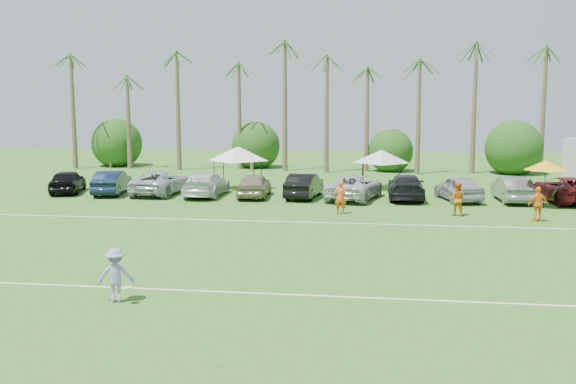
# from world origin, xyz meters

# --- Properties ---
(ground) EXTENTS (120.00, 120.00, 0.00)m
(ground) POSITION_xyz_m (0.00, 0.00, 0.00)
(ground) COLOR #33671E
(ground) RESTS_ON ground
(field_lines) EXTENTS (80.00, 12.10, 0.01)m
(field_lines) POSITION_xyz_m (0.00, 8.00, 0.01)
(field_lines) COLOR white
(field_lines) RESTS_ON ground
(palm_tree_0) EXTENTS (2.40, 2.40, 8.90)m
(palm_tree_0) POSITION_xyz_m (-22.00, 38.00, 7.48)
(palm_tree_0) COLOR brown
(palm_tree_0) RESTS_ON ground
(palm_tree_1) EXTENTS (2.40, 2.40, 9.90)m
(palm_tree_1) POSITION_xyz_m (-17.00, 38.00, 8.35)
(palm_tree_1) COLOR brown
(palm_tree_1) RESTS_ON ground
(palm_tree_2) EXTENTS (2.40, 2.40, 10.90)m
(palm_tree_2) POSITION_xyz_m (-12.00, 38.00, 9.21)
(palm_tree_2) COLOR brown
(palm_tree_2) RESTS_ON ground
(palm_tree_3) EXTENTS (2.40, 2.40, 11.90)m
(palm_tree_3) POSITION_xyz_m (-8.00, 38.00, 10.06)
(palm_tree_3) COLOR brown
(palm_tree_3) RESTS_ON ground
(palm_tree_4) EXTENTS (2.40, 2.40, 8.90)m
(palm_tree_4) POSITION_xyz_m (-4.00, 38.00, 7.48)
(palm_tree_4) COLOR brown
(palm_tree_4) RESTS_ON ground
(palm_tree_5) EXTENTS (2.40, 2.40, 9.90)m
(palm_tree_5) POSITION_xyz_m (0.00, 38.00, 8.35)
(palm_tree_5) COLOR brown
(palm_tree_5) RESTS_ON ground
(palm_tree_6) EXTENTS (2.40, 2.40, 10.90)m
(palm_tree_6) POSITION_xyz_m (4.00, 38.00, 9.21)
(palm_tree_6) COLOR brown
(palm_tree_6) RESTS_ON ground
(palm_tree_7) EXTENTS (2.40, 2.40, 11.90)m
(palm_tree_7) POSITION_xyz_m (8.00, 38.00, 10.06)
(palm_tree_7) COLOR brown
(palm_tree_7) RESTS_ON ground
(palm_tree_8) EXTENTS (2.40, 2.40, 8.90)m
(palm_tree_8) POSITION_xyz_m (13.00, 38.00, 7.48)
(palm_tree_8) COLOR brown
(palm_tree_8) RESTS_ON ground
(palm_tree_9) EXTENTS (2.40, 2.40, 9.90)m
(palm_tree_9) POSITION_xyz_m (18.00, 38.00, 8.35)
(palm_tree_9) COLOR brown
(palm_tree_9) RESTS_ON ground
(bush_tree_0) EXTENTS (4.00, 4.00, 4.00)m
(bush_tree_0) POSITION_xyz_m (-19.00, 39.00, 1.80)
(bush_tree_0) COLOR brown
(bush_tree_0) RESTS_ON ground
(bush_tree_1) EXTENTS (4.00, 4.00, 4.00)m
(bush_tree_1) POSITION_xyz_m (-6.00, 39.00, 1.80)
(bush_tree_1) COLOR brown
(bush_tree_1) RESTS_ON ground
(bush_tree_2) EXTENTS (4.00, 4.00, 4.00)m
(bush_tree_2) POSITION_xyz_m (6.00, 39.00, 1.80)
(bush_tree_2) COLOR brown
(bush_tree_2) RESTS_ON ground
(bush_tree_3) EXTENTS (4.00, 4.00, 4.00)m
(bush_tree_3) POSITION_xyz_m (16.00, 39.00, 1.80)
(bush_tree_3) COLOR brown
(bush_tree_3) RESTS_ON ground
(sideline_player_a) EXTENTS (0.65, 0.43, 1.76)m
(sideline_player_a) POSITION_xyz_m (2.93, 16.70, 0.88)
(sideline_player_a) COLOR orange
(sideline_player_a) RESTS_ON ground
(sideline_player_b) EXTENTS (1.00, 0.86, 1.75)m
(sideline_player_b) POSITION_xyz_m (9.00, 16.96, 0.88)
(sideline_player_b) COLOR orange
(sideline_player_b) RESTS_ON ground
(sideline_player_c) EXTENTS (1.10, 0.66, 1.75)m
(sideline_player_c) POSITION_xyz_m (12.78, 15.79, 0.87)
(sideline_player_c) COLOR orange
(sideline_player_c) RESTS_ON ground
(canopy_tent_left) EXTENTS (4.18, 4.18, 3.39)m
(canopy_tent_left) POSITION_xyz_m (-4.55, 25.68, 2.90)
(canopy_tent_left) COLOR black
(canopy_tent_left) RESTS_ON ground
(canopy_tent_right) EXTENTS (3.84, 3.84, 3.11)m
(canopy_tent_right) POSITION_xyz_m (5.12, 27.05, 2.66)
(canopy_tent_right) COLOR black
(canopy_tent_right) RESTS_ON ground
(market_umbrella) EXTENTS (2.40, 2.40, 2.68)m
(market_umbrella) POSITION_xyz_m (14.17, 20.26, 2.40)
(market_umbrella) COLOR black
(market_umbrella) RESTS_ON ground
(frisbee_player) EXTENTS (1.17, 0.82, 1.64)m
(frisbee_player) POSITION_xyz_m (-2.85, 0.61, 0.82)
(frisbee_player) COLOR #9B8EC9
(frisbee_player) RESTS_ON ground
(parked_car_0) EXTENTS (2.92, 4.79, 1.52)m
(parked_car_0) POSITION_xyz_m (-15.20, 22.21, 0.76)
(parked_car_0) COLOR black
(parked_car_0) RESTS_ON ground
(parked_car_1) EXTENTS (2.34, 4.82, 1.52)m
(parked_car_1) POSITION_xyz_m (-12.08, 22.03, 0.76)
(parked_car_1) COLOR #0F1C33
(parked_car_1) RESTS_ON ground
(parked_car_2) EXTENTS (2.81, 5.60, 1.52)m
(parked_car_2) POSITION_xyz_m (-8.97, 22.45, 0.76)
(parked_car_2) COLOR #ADB1B7
(parked_car_2) RESTS_ON ground
(parked_car_3) EXTENTS (2.16, 5.26, 1.52)m
(parked_car_3) POSITION_xyz_m (-5.85, 22.08, 0.76)
(parked_car_3) COLOR silver
(parked_car_3) RESTS_ON ground
(parked_car_4) EXTENTS (1.98, 4.54, 1.52)m
(parked_car_4) POSITION_xyz_m (-2.74, 21.97, 0.76)
(parked_car_4) COLOR gray
(parked_car_4) RESTS_ON ground
(parked_car_5) EXTENTS (2.10, 4.77, 1.52)m
(parked_car_5) POSITION_xyz_m (0.38, 22.18, 0.76)
(parked_car_5) COLOR black
(parked_car_5) RESTS_ON ground
(parked_car_6) EXTENTS (3.72, 5.91, 1.52)m
(parked_car_6) POSITION_xyz_m (3.49, 21.96, 0.76)
(parked_car_6) COLOR silver
(parked_car_6) RESTS_ON ground
(parked_car_7) EXTENTS (2.17, 5.26, 1.52)m
(parked_car_7) POSITION_xyz_m (6.60, 22.42, 0.76)
(parked_car_7) COLOR black
(parked_car_7) RESTS_ON ground
(parked_car_8) EXTENTS (2.87, 4.78, 1.52)m
(parked_car_8) POSITION_xyz_m (9.72, 22.26, 0.76)
(parked_car_8) COLOR #A9A8B2
(parked_car_8) RESTS_ON ground
(parked_car_9) EXTENTS (1.79, 4.68, 1.52)m
(parked_car_9) POSITION_xyz_m (12.83, 22.33, 0.76)
(parked_car_9) COLOR slate
(parked_car_9) RESTS_ON ground
(parked_car_10) EXTENTS (3.24, 5.77, 1.52)m
(parked_car_10) POSITION_xyz_m (15.95, 22.49, 0.76)
(parked_car_10) COLOR #550E14
(parked_car_10) RESTS_ON ground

